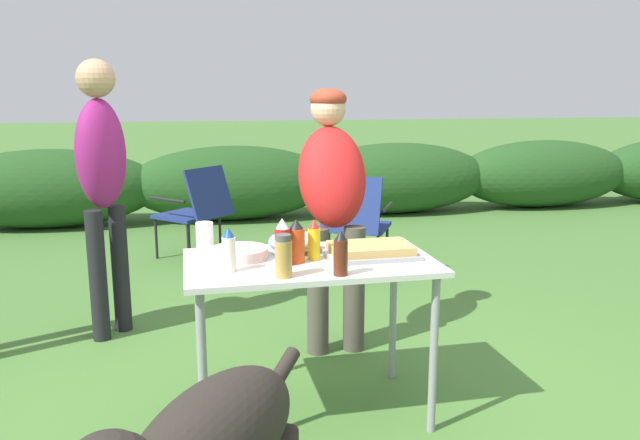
# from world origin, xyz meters

# --- Properties ---
(ground_plane) EXTENTS (60.00, 60.00, 0.00)m
(ground_plane) POSITION_xyz_m (0.00, 0.00, 0.00)
(ground_plane) COLOR #477533
(shrub_hedge) EXTENTS (14.40, 0.90, 0.86)m
(shrub_hedge) POSITION_xyz_m (-0.00, 4.60, 0.43)
(shrub_hedge) COLOR #234C1E
(shrub_hedge) RESTS_ON ground
(folding_table) EXTENTS (1.10, 0.64, 0.74)m
(folding_table) POSITION_xyz_m (0.00, 0.00, 0.66)
(folding_table) COLOR silver
(folding_table) RESTS_ON ground
(food_tray) EXTENTS (0.41, 0.27, 0.06)m
(food_tray) POSITION_xyz_m (0.28, 0.00, 0.77)
(food_tray) COLOR #9E9EA3
(food_tray) RESTS_ON folding_table
(plate_stack) EXTENTS (0.26, 0.26, 0.05)m
(plate_stack) POSITION_xyz_m (-0.30, 0.09, 0.76)
(plate_stack) COLOR white
(plate_stack) RESTS_ON folding_table
(mixing_bowl) EXTENTS (0.24, 0.24, 0.10)m
(mixing_bowl) POSITION_xyz_m (-0.04, 0.15, 0.79)
(mixing_bowl) COLOR #99B2CC
(mixing_bowl) RESTS_ON folding_table
(paper_cup_stack) EXTENTS (0.08, 0.08, 0.14)m
(paper_cup_stack) POSITION_xyz_m (-0.45, 0.23, 0.81)
(paper_cup_stack) COLOR white
(paper_cup_stack) RESTS_ON folding_table
(hot_sauce_bottle) EXTENTS (0.08, 0.08, 0.19)m
(hot_sauce_bottle) POSITION_xyz_m (-0.07, -0.03, 0.83)
(hot_sauce_bottle) COLOR #CC4214
(hot_sauce_bottle) RESTS_ON folding_table
(mayo_bottle) EXTENTS (0.06, 0.06, 0.19)m
(mayo_bottle) POSITION_xyz_m (-0.36, -0.11, 0.83)
(mayo_bottle) COLOR silver
(mayo_bottle) RESTS_ON folding_table
(bbq_sauce_bottle) EXTENTS (0.06, 0.06, 0.19)m
(bbq_sauce_bottle) POSITION_xyz_m (0.08, -0.26, 0.83)
(bbq_sauce_bottle) COLOR #562314
(bbq_sauce_bottle) RESTS_ON folding_table
(ketchup_bottle) EXTENTS (0.07, 0.07, 0.21)m
(ketchup_bottle) POSITION_xyz_m (-0.13, -0.07, 0.84)
(ketchup_bottle) COLOR red
(ketchup_bottle) RESTS_ON folding_table
(spice_jar) EXTENTS (0.07, 0.07, 0.18)m
(spice_jar) POSITION_xyz_m (-0.15, -0.24, 0.83)
(spice_jar) COLOR #B2893D
(spice_jar) RESTS_ON folding_table
(mustard_bottle) EXTENTS (0.06, 0.06, 0.18)m
(mustard_bottle) POSITION_xyz_m (0.02, -0.00, 0.83)
(mustard_bottle) COLOR yellow
(mustard_bottle) RESTS_ON folding_table
(standing_person_in_olive_jacket) EXTENTS (0.39, 0.48, 1.49)m
(standing_person_in_olive_jacket) POSITION_xyz_m (0.29, 0.77, 0.91)
(standing_person_in_olive_jacket) COLOR #4C473D
(standing_person_in_olive_jacket) RESTS_ON ground
(standing_person_in_dark_puffer) EXTENTS (0.39, 0.40, 1.66)m
(standing_person_in_dark_puffer) POSITION_xyz_m (-1.00, 1.20, 1.01)
(standing_person_in_dark_puffer) COLOR black
(standing_person_in_dark_puffer) RESTS_ON ground
(camp_chair_green_behind_table) EXTENTS (0.74, 0.74, 0.83)m
(camp_chair_green_behind_table) POSITION_xyz_m (-0.45, 2.90, 0.47)
(camp_chair_green_behind_table) COLOR navy
(camp_chair_green_behind_table) RESTS_ON ground
(camp_chair_near_hedge) EXTENTS (0.69, 0.74, 0.83)m
(camp_chair_near_hedge) POSITION_xyz_m (0.80, 2.09, 0.47)
(camp_chair_near_hedge) COLOR navy
(camp_chair_near_hedge) RESTS_ON ground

